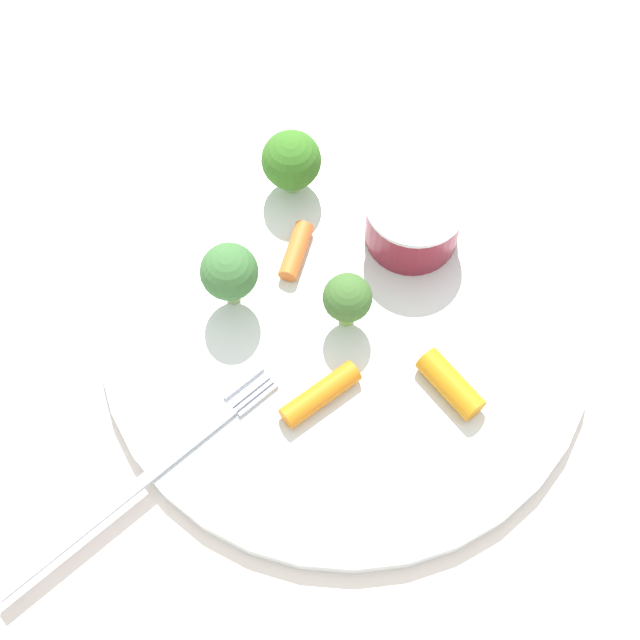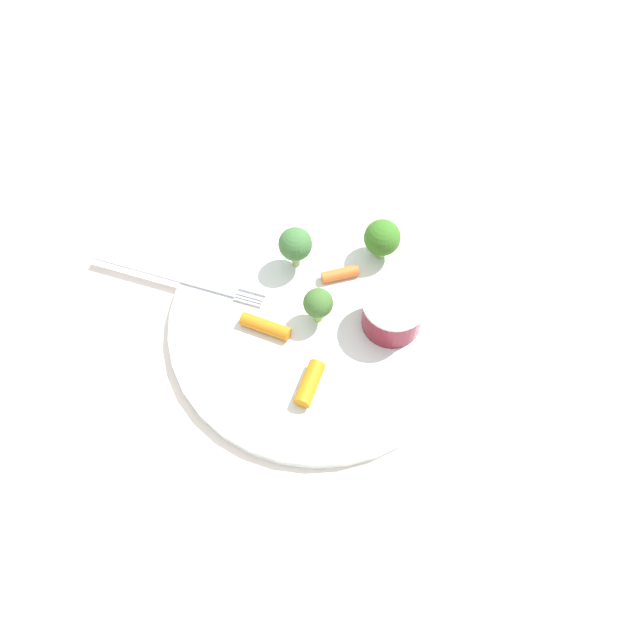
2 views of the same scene
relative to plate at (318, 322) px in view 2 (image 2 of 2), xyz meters
The scene contains 10 objects.
ground_plane 0.01m from the plate, ahead, with size 2.40×2.40×0.00m, color white.
plate is the anchor object (origin of this frame).
sauce_cup 0.07m from the plate, 110.30° to the left, with size 0.06×0.06×0.04m.
broccoli_floret_0 0.10m from the plate, 164.60° to the left, with size 0.04×0.04×0.05m.
broccoli_floret_1 0.03m from the plate, 100.90° to the left, with size 0.03×0.03×0.04m.
broccoli_floret_2 0.08m from the plate, 136.49° to the right, with size 0.03×0.03×0.05m.
carrot_stick_0 0.07m from the plate, 18.25° to the left, with size 0.02×0.02×0.04m, color orange.
carrot_stick_1 0.05m from the plate, 51.81° to the right, with size 0.01×0.01×0.05m, color orange.
carrot_stick_2 0.05m from the plate, behind, with size 0.01×0.01×0.04m, color orange.
fork 0.15m from the plate, 83.39° to the right, with size 0.03×0.18×0.00m.
Camera 2 is at (0.28, 0.13, 0.54)m, focal length 35.61 mm.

